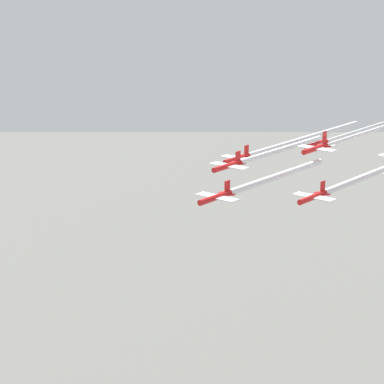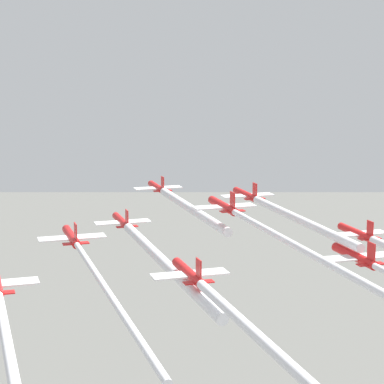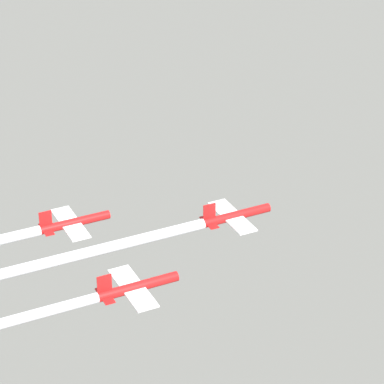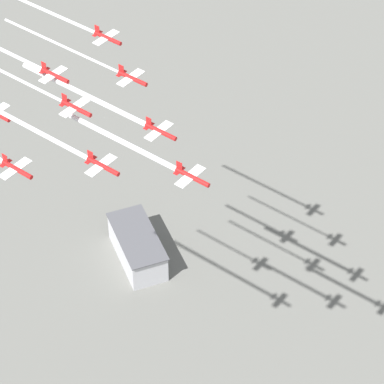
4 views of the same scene
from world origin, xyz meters
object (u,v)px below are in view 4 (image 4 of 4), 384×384
at_px(jet_1, 160,131).
at_px(jet_6, 107,38).
at_px(hangar, 138,247).
at_px(jet_7, 54,75).
at_px(jet_4, 75,108).
at_px(jet_0, 191,177).
at_px(jet_3, 132,78).
at_px(jet_2, 102,166).
at_px(jet_5, 16,169).

xyz_separation_m(jet_1, jet_6, (-43.19, -0.49, 2.45)).
bearing_deg(hangar, jet_7, -31.83).
height_order(jet_1, jet_4, jet_4).
bearing_deg(jet_7, jet_6, -180.00).
relative_size(jet_0, jet_7, 1.00).
bearing_deg(jet_1, jet_3, -120.47).
relative_size(hangar, jet_3, 3.98).
height_order(jet_0, jet_3, jet_3).
bearing_deg(jet_4, jet_0, 90.00).
bearing_deg(jet_7, jet_4, 59.53).
xyz_separation_m(jet_0, jet_3, (-43.19, -0.49, 0.43)).
height_order(jet_0, jet_6, jet_6).
distance_m(jet_3, jet_6, 21.60).
bearing_deg(jet_0, jet_4, -90.00).
bearing_deg(jet_2, hangar, -141.28).
bearing_deg(jet_0, jet_7, -101.09).
height_order(jet_0, jet_1, jet_0).
height_order(jet_4, jet_5, jet_4).
distance_m(jet_5, jet_6, 57.88).
distance_m(hangar, jet_5, 182.25).
bearing_deg(jet_2, jet_6, -139.64).
distance_m(jet_4, jet_5, 22.59).
bearing_deg(jet_5, hangar, -152.12).
xyz_separation_m(hangar, jet_6, (53.12, -21.25, 145.03)).
distance_m(jet_1, jet_3, 21.74).
bearing_deg(jet_3, hangar, -136.83).
bearing_deg(jet_0, jet_5, -59.53).
bearing_deg(jet_6, jet_0, 59.53).
bearing_deg(jet_3, jet_6, -120.47).
relative_size(jet_6, jet_7, 1.00).
bearing_deg(jet_0, jet_1, -120.47).
distance_m(jet_2, jet_3, 37.77).
distance_m(jet_2, jet_4, 21.71).
bearing_deg(jet_2, jet_5, -59.53).
xyz_separation_m(jet_0, jet_4, (-31.87, -19.24, 3.42)).
bearing_deg(jet_2, jet_7, -120.47).
bearing_deg(jet_1, hangar, -133.29).
xyz_separation_m(hangar, jet_2, (107.63, -39.51, 145.84)).
relative_size(hangar, jet_0, 3.98).
xyz_separation_m(jet_0, jet_2, (-10.28, -19.00, 1.19)).
bearing_deg(jet_4, jet_2, 59.53).
bearing_deg(jet_1, jet_0, 59.53).
distance_m(jet_1, jet_4, 22.28).
xyz_separation_m(jet_3, jet_5, (22.64, -37.50, -2.55)).
relative_size(jet_0, jet_5, 1.00).
height_order(jet_2, jet_3, jet_2).
distance_m(jet_1, jet_7, 37.27).
height_order(jet_2, jet_5, jet_2).
bearing_deg(jet_6, jet_2, 40.36).
bearing_deg(jet_4, jet_6, -150.46).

